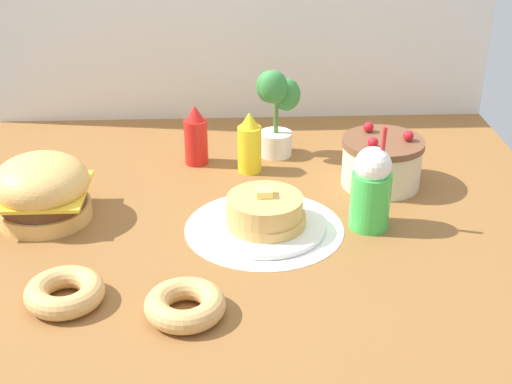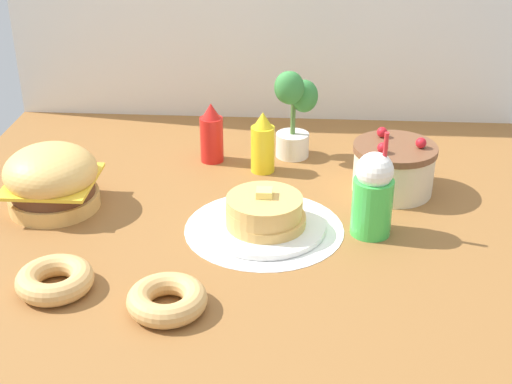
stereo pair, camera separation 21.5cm
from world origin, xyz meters
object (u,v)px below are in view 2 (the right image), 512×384
at_px(burger, 52,179).
at_px(donut_chocolate, 167,299).
at_px(donut_pink_glaze, 55,279).
at_px(layer_cake, 393,168).
at_px(ketchup_bottle, 212,135).
at_px(cream_soda_cup, 373,194).
at_px(pancake_stack, 264,216).
at_px(mustard_bottle, 263,144).
at_px(potted_plant, 293,110).

relative_size(burger, donut_chocolate, 1.43).
xyz_separation_m(burger, donut_pink_glaze, (0.15, -0.45, -0.07)).
relative_size(layer_cake, ketchup_bottle, 1.25).
relative_size(burger, cream_soda_cup, 0.88).
bearing_deg(ketchup_bottle, burger, -139.45).
height_order(pancake_stack, ketchup_bottle, ketchup_bottle).
bearing_deg(pancake_stack, cream_soda_cup, 1.54).
height_order(mustard_bottle, donut_chocolate, mustard_bottle).
height_order(ketchup_bottle, cream_soda_cup, cream_soda_cup).
xyz_separation_m(layer_cake, donut_chocolate, (-0.64, -0.71, -0.05)).
bearing_deg(pancake_stack, donut_pink_glaze, -146.85).
bearing_deg(donut_chocolate, layer_cake, 48.20).
distance_m(layer_cake, donut_pink_glaze, 1.15).
bearing_deg(mustard_bottle, donut_chocolate, -102.96).
xyz_separation_m(pancake_stack, layer_cake, (0.41, 0.29, 0.04)).
bearing_deg(mustard_bottle, ketchup_bottle, 158.42).
bearing_deg(ketchup_bottle, potted_plant, 11.86).
bearing_deg(mustard_bottle, donut_pink_glaze, -123.16).
bearing_deg(donut_chocolate, mustard_bottle, 77.04).
height_order(ketchup_bottle, mustard_bottle, same).
bearing_deg(donut_chocolate, donut_pink_glaze, 167.52).
height_order(cream_soda_cup, donut_pink_glaze, cream_soda_cup).
xyz_separation_m(pancake_stack, donut_chocolate, (-0.22, -0.42, -0.02)).
bearing_deg(layer_cake, donut_chocolate, -131.80).
xyz_separation_m(mustard_bottle, donut_chocolate, (-0.19, -0.84, -0.07)).
bearing_deg(cream_soda_cup, donut_pink_glaze, -157.26).
xyz_separation_m(ketchup_bottle, donut_pink_glaze, (-0.32, -0.85, -0.07)).
relative_size(pancake_stack, potted_plant, 1.11).
bearing_deg(layer_cake, mustard_bottle, 163.59).
distance_m(donut_pink_glaze, donut_chocolate, 0.32).
height_order(layer_cake, donut_chocolate, layer_cake).
xyz_separation_m(cream_soda_cup, potted_plant, (-0.25, 0.55, 0.05)).
bearing_deg(mustard_bottle, burger, -153.84).
bearing_deg(pancake_stack, ketchup_bottle, 113.77).
relative_size(ketchup_bottle, mustard_bottle, 1.00).
bearing_deg(donut_chocolate, pancake_stack, 61.88).
bearing_deg(donut_pink_glaze, pancake_stack, 33.15).
distance_m(burger, layer_cake, 1.11).
bearing_deg(pancake_stack, mustard_bottle, 94.04).
xyz_separation_m(layer_cake, mustard_bottle, (-0.44, 0.13, 0.02)).
distance_m(mustard_bottle, cream_soda_cup, 0.54).
bearing_deg(donut_pink_glaze, cream_soda_cup, 22.74).
height_order(cream_soda_cup, potted_plant, potted_plant).
height_order(layer_cake, donut_pink_glaze, layer_cake).
height_order(donut_chocolate, potted_plant, potted_plant).
bearing_deg(mustard_bottle, cream_soda_cup, -49.91).
xyz_separation_m(mustard_bottle, potted_plant, (0.10, 0.14, 0.08)).
bearing_deg(potted_plant, donut_chocolate, -106.87).
height_order(layer_cake, mustard_bottle, mustard_bottle).
bearing_deg(donut_pink_glaze, layer_cake, 34.14).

